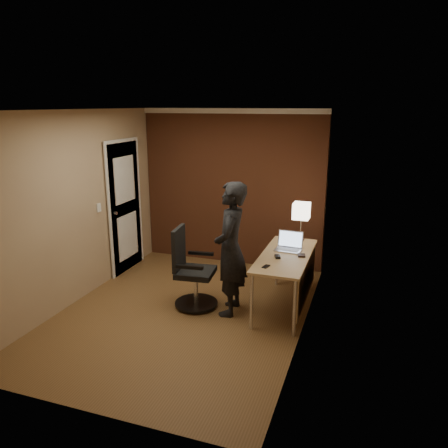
# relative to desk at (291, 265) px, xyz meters

# --- Properties ---
(room) EXTENTS (4.00, 4.00, 4.00)m
(room) POSITION_rel_desk_xyz_m (-1.53, 1.01, 0.77)
(room) COLOR brown
(room) RESTS_ON ground
(desk) EXTENTS (0.60, 1.50, 0.73)m
(desk) POSITION_rel_desk_xyz_m (0.00, 0.00, 0.00)
(desk) COLOR tan
(desk) RESTS_ON ground
(desk_lamp) EXTENTS (0.22, 0.22, 0.54)m
(desk_lamp) POSITION_rel_desk_xyz_m (0.00, 0.64, 0.55)
(desk_lamp) COLOR silver
(desk_lamp) RESTS_ON desk
(laptop) EXTENTS (0.35, 0.28, 0.23)m
(laptop) POSITION_rel_desk_xyz_m (-0.07, 0.21, 0.19)
(laptop) COLOR silver
(laptop) RESTS_ON desk
(mouse) EXTENTS (0.09, 0.12, 0.03)m
(mouse) POSITION_rel_desk_xyz_m (-0.15, -0.16, 0.14)
(mouse) COLOR black
(mouse) RESTS_ON desk
(phone) EXTENTS (0.08, 0.13, 0.01)m
(phone) POSITION_rel_desk_xyz_m (-0.21, -0.51, 0.13)
(phone) COLOR black
(phone) RESTS_ON desk
(wallet) EXTENTS (0.11, 0.13, 0.02)m
(wallet) POSITION_rel_desk_xyz_m (0.13, -0.00, 0.14)
(wallet) COLOR black
(wallet) RESTS_ON desk
(office_chair) EXTENTS (0.56, 0.61, 1.03)m
(office_chair) POSITION_rel_desk_xyz_m (-1.23, -0.34, -0.15)
(office_chair) COLOR black
(office_chair) RESTS_ON ground
(person) EXTENTS (0.47, 0.65, 1.68)m
(person) POSITION_rel_desk_xyz_m (-0.70, -0.33, 0.24)
(person) COLOR black
(person) RESTS_ON ground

